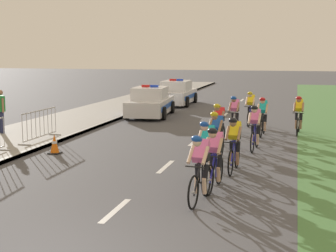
{
  "coord_description": "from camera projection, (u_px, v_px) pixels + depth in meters",
  "views": [
    {
      "loc": [
        3.5,
        -6.27,
        3.24
      ],
      "look_at": [
        -0.06,
        7.29,
        1.1
      ],
      "focal_mm": 52.21,
      "sensor_mm": 36.0,
      "label": 1
    }
  ],
  "objects": [
    {
      "name": "sidewalk_slab",
      "position": [
        69.0,
        122.0,
        22.38
      ],
      "size": [
        3.75,
        60.0,
        0.12
      ],
      "primitive_type": "cube",
      "color": "gray",
      "rests_on": "ground"
    },
    {
      "name": "kerb_edge",
      "position": [
        105.0,
        123.0,
        21.92
      ],
      "size": [
        0.16,
        60.0,
        0.13
      ],
      "primitive_type": "cube",
      "color": "#9E9E99",
      "rests_on": "ground"
    },
    {
      "name": "lane_markings_centre",
      "position": [
        204.0,
        133.0,
        19.61
      ],
      "size": [
        0.14,
        29.6,
        0.01
      ],
      "color": "white",
      "rests_on": "ground"
    },
    {
      "name": "cyclist_lead",
      "position": [
        200.0,
        167.0,
        10.45
      ],
      "size": [
        0.45,
        1.72,
        1.56
      ],
      "color": "black",
      "rests_on": "ground"
    },
    {
      "name": "cyclist_second",
      "position": [
        215.0,
        157.0,
        11.45
      ],
      "size": [
        0.44,
        1.72,
        1.56
      ],
      "color": "black",
      "rests_on": "ground"
    },
    {
      "name": "cyclist_third",
      "position": [
        207.0,
        149.0,
        12.47
      ],
      "size": [
        0.45,
        1.72,
        1.56
      ],
      "color": "black",
      "rests_on": "ground"
    },
    {
      "name": "cyclist_fourth",
      "position": [
        234.0,
        144.0,
        13.15
      ],
      "size": [
        0.43,
        1.72,
        1.56
      ],
      "color": "black",
      "rests_on": "ground"
    },
    {
      "name": "cyclist_fifth",
      "position": [
        216.0,
        136.0,
        14.41
      ],
      "size": [
        0.45,
        1.72,
        1.56
      ],
      "color": "black",
      "rests_on": "ground"
    },
    {
      "name": "cyclist_sixth",
      "position": [
        219.0,
        125.0,
        16.57
      ],
      "size": [
        0.45,
        1.72,
        1.56
      ],
      "color": "black",
      "rests_on": "ground"
    },
    {
      "name": "cyclist_seventh",
      "position": [
        255.0,
        127.0,
        16.05
      ],
      "size": [
        0.44,
        1.72,
        1.56
      ],
      "color": "black",
      "rests_on": "ground"
    },
    {
      "name": "cyclist_eighth",
      "position": [
        263.0,
        116.0,
        18.84
      ],
      "size": [
        0.43,
        1.72,
        1.56
      ],
      "color": "black",
      "rests_on": "ground"
    },
    {
      "name": "cyclist_ninth",
      "position": [
        235.0,
        114.0,
        19.35
      ],
      "size": [
        0.43,
        1.72,
        1.56
      ],
      "color": "black",
      "rests_on": "ground"
    },
    {
      "name": "cyclist_tenth",
      "position": [
        251.0,
        108.0,
        21.48
      ],
      "size": [
        0.43,
        1.72,
        1.56
      ],
      "color": "black",
      "rests_on": "ground"
    },
    {
      "name": "cyclist_eleventh",
      "position": [
        299.0,
        114.0,
        19.31
      ],
      "size": [
        0.44,
        1.72,
        1.56
      ],
      "color": "black",
      "rests_on": "ground"
    },
    {
      "name": "police_car_nearest",
      "position": [
        150.0,
        103.0,
        24.69
      ],
      "size": [
        2.31,
        4.55,
        1.59
      ],
      "color": "silver",
      "rests_on": "ground"
    },
    {
      "name": "police_car_second",
      "position": [
        177.0,
        94.0,
        30.07
      ],
      "size": [
        2.07,
        4.44,
        1.59
      ],
      "color": "silver",
      "rests_on": "ground"
    },
    {
      "name": "crowd_barrier_rear",
      "position": [
        40.0,
        125.0,
        17.38
      ],
      "size": [
        0.51,
        2.32,
        1.07
      ],
      "color": "#B7BABF",
      "rests_on": "sidewalk_slab"
    },
    {
      "name": "traffic_cone_near",
      "position": [
        55.0,
        144.0,
        15.62
      ],
      "size": [
        0.36,
        0.36,
        0.64
      ],
      "color": "black",
      "rests_on": "ground"
    },
    {
      "name": "spectator_closest",
      "position": [
        1.0,
        108.0,
        18.75
      ],
      "size": [
        0.47,
        0.39,
        1.68
      ],
      "color": "#23284C",
      "rests_on": "sidewalk_slab"
    }
  ]
}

